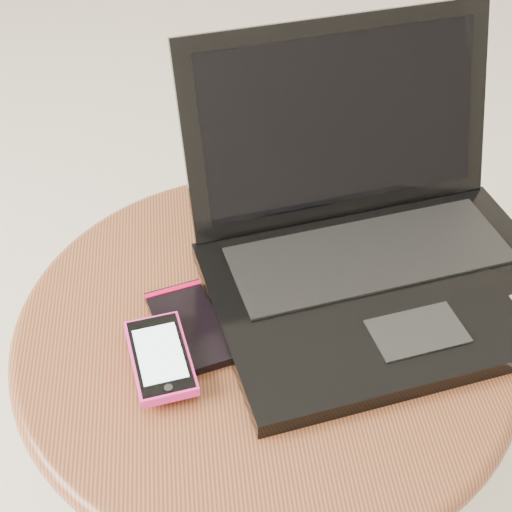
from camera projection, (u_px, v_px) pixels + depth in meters
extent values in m
plane|color=beige|center=(323.00, 447.00, 1.19)|extent=(4.00, 4.00, 0.00)
cylinder|color=#51301A|center=(264.00, 435.00, 0.95)|extent=(0.09, 0.09, 0.39)
cylinder|color=#5C2916|center=(266.00, 328.00, 0.81)|extent=(0.53, 0.53, 0.03)
torus|color=#5C2916|center=(266.00, 328.00, 0.81)|extent=(0.56, 0.56, 0.03)
cube|color=black|center=(388.00, 293.00, 0.82)|extent=(0.43, 0.34, 0.02)
cube|color=black|center=(370.00, 255.00, 0.85)|extent=(0.34, 0.18, 0.00)
cube|color=black|center=(418.00, 331.00, 0.76)|extent=(0.11, 0.08, 0.00)
cube|color=black|center=(340.00, 120.00, 0.86)|extent=(0.39, 0.15, 0.23)
cube|color=black|center=(342.00, 121.00, 0.85)|extent=(0.34, 0.12, 0.19)
cube|color=black|center=(188.00, 327.00, 0.79)|extent=(0.09, 0.14, 0.01)
cube|color=#C70A3A|center=(173.00, 289.00, 0.82)|extent=(0.06, 0.02, 0.00)
cube|color=#F82D92|center=(160.00, 358.00, 0.74)|extent=(0.08, 0.12, 0.01)
cube|color=black|center=(160.00, 354.00, 0.74)|extent=(0.07, 0.11, 0.00)
cube|color=silver|center=(160.00, 353.00, 0.74)|extent=(0.06, 0.08, 0.00)
cylinder|color=black|center=(168.00, 387.00, 0.71)|extent=(0.01, 0.01, 0.00)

